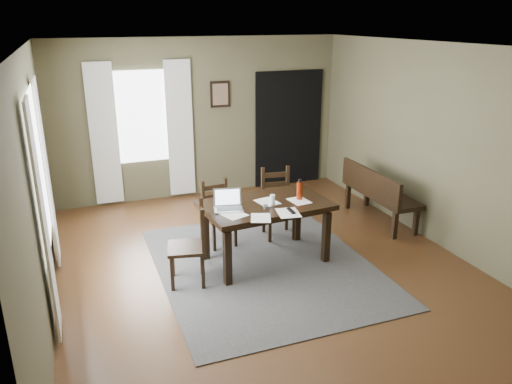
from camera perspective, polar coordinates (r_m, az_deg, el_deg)
name	(u,v)px	position (r m, az deg, el deg)	size (l,w,h in m)	color
ground	(264,266)	(6.43, 0.95, -8.47)	(5.00, 6.00, 0.01)	#492C16
room_shell	(265,126)	(5.81, 1.05, 7.50)	(5.02, 6.02, 2.71)	brown
rug	(264,265)	(6.42, 0.95, -8.38)	(2.60, 3.20, 0.01)	#3D3D3D
dining_table	(266,210)	(6.28, 1.11, -2.08)	(1.66, 1.09, 0.79)	black
chair_end	(191,245)	(5.89, -7.42, -6.04)	(0.52, 0.52, 0.99)	black
chair_back_left	(219,214)	(6.87, -4.30, -2.53)	(0.43, 0.43, 0.89)	black
chair_back_right	(278,204)	(7.11, 2.49, -1.34)	(0.48, 0.48, 0.98)	black
bench	(377,190)	(7.80, 13.67, 0.18)	(0.48, 1.50, 0.85)	black
laptop	(228,204)	(6.05, -3.21, -1.33)	(0.39, 0.33, 0.23)	#B7B7BC
computer_mouse	(266,207)	(6.07, 1.16, -1.69)	(0.05, 0.09, 0.03)	#3F3F42
tv_remote	(291,211)	(5.97, 4.03, -2.17)	(0.05, 0.18, 0.02)	black
drinking_glass	(272,200)	(6.13, 1.89, -0.94)	(0.06, 0.06, 0.14)	silver
water_bottle	(300,190)	(6.35, 5.01, 0.22)	(0.09, 0.09, 0.27)	#99280B
paper_a	(233,214)	(5.90, -2.70, -2.52)	(0.25, 0.33, 0.00)	white
paper_b	(288,213)	(5.94, 3.70, -2.39)	(0.25, 0.33, 0.00)	white
paper_c	(267,202)	(6.27, 1.30, -1.15)	(0.23, 0.30, 0.00)	white
paper_d	(299,201)	(6.33, 4.96, -1.01)	(0.22, 0.29, 0.00)	white
paper_e	(261,218)	(5.78, 0.55, -2.98)	(0.23, 0.29, 0.00)	white
window_left	(39,173)	(5.71, -23.52, 1.99)	(0.01, 1.30, 1.70)	white
window_back	(142,117)	(8.47, -12.95, 8.36)	(1.00, 0.01, 1.50)	white
curtain_left_near	(44,223)	(5.01, -23.07, -3.31)	(0.03, 0.48, 2.30)	silver
curtain_left_far	(47,174)	(6.56, -22.76, 1.93)	(0.03, 0.48, 2.30)	silver
curtain_back_left	(104,135)	(8.43, -16.98, 6.22)	(0.44, 0.03, 2.30)	silver
curtain_back_right	(180,129)	(8.59, -8.68, 7.08)	(0.44, 0.03, 2.30)	silver
framed_picture	(220,94)	(8.70, -4.12, 11.08)	(0.34, 0.03, 0.44)	black
doorway_back	(289,129)	(9.27, 3.75, 7.22)	(1.30, 0.03, 2.10)	black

